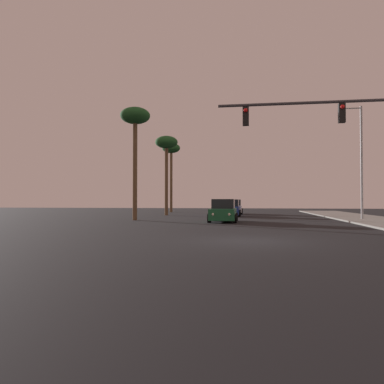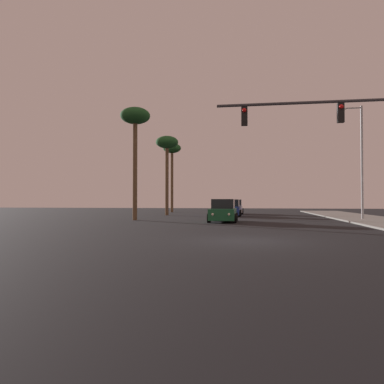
# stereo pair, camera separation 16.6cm
# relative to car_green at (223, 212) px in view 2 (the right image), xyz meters

# --- Properties ---
(ground_plane) EXTENTS (120.00, 120.00, 0.00)m
(ground_plane) POSITION_rel_car_green_xyz_m (1.91, -12.78, -0.76)
(ground_plane) COLOR black
(car_green) EXTENTS (2.04, 4.31, 1.68)m
(car_green) POSITION_rel_car_green_xyz_m (0.00, 0.00, 0.00)
(car_green) COLOR #195933
(car_green) RESTS_ON ground
(car_white) EXTENTS (2.04, 4.34, 1.68)m
(car_white) POSITION_rel_car_green_xyz_m (0.10, 16.30, 0.00)
(car_white) COLOR silver
(car_white) RESTS_ON ground
(car_blue) EXTENTS (2.04, 4.32, 1.68)m
(car_blue) POSITION_rel_car_green_xyz_m (0.03, 10.15, 0.00)
(car_blue) COLOR navy
(car_blue) RESTS_ON ground
(traffic_light_mast) EXTENTS (9.01, 0.36, 6.50)m
(traffic_light_mast) POSITION_rel_car_green_xyz_m (6.64, -9.40, 4.05)
(traffic_light_mast) COLOR #38383D
(traffic_light_mast) RESTS_ON sidewalk_right
(street_lamp) EXTENTS (1.74, 0.24, 9.00)m
(street_lamp) POSITION_rel_car_green_xyz_m (10.63, 3.72, 4.36)
(street_lamp) COLOR #99999E
(street_lamp) RESTS_ON sidewalk_right
(palm_tree_near) EXTENTS (2.40, 2.40, 9.07)m
(palm_tree_near) POSITION_rel_car_green_xyz_m (-7.16, 1.22, 7.12)
(palm_tree_near) COLOR brown
(palm_tree_near) RESTS_ON ground
(palm_tree_far) EXTENTS (2.40, 2.40, 9.24)m
(palm_tree_far) POSITION_rel_car_green_xyz_m (-8.42, 21.22, 7.27)
(palm_tree_far) COLOR brown
(palm_tree_far) RESTS_ON ground
(palm_tree_mid) EXTENTS (2.40, 2.40, 8.46)m
(palm_tree_mid) POSITION_rel_car_green_xyz_m (-6.82, 11.22, 6.58)
(palm_tree_mid) COLOR brown
(palm_tree_mid) RESTS_ON ground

